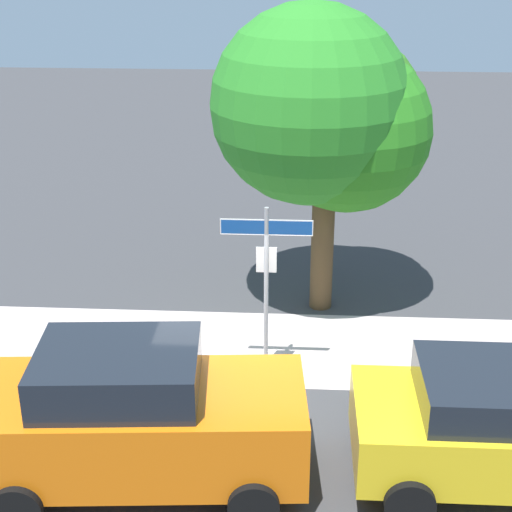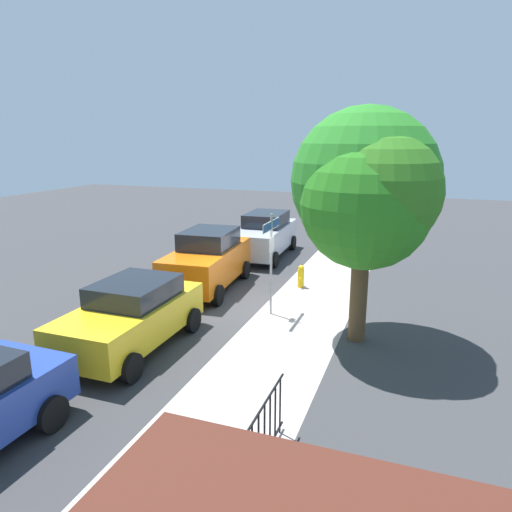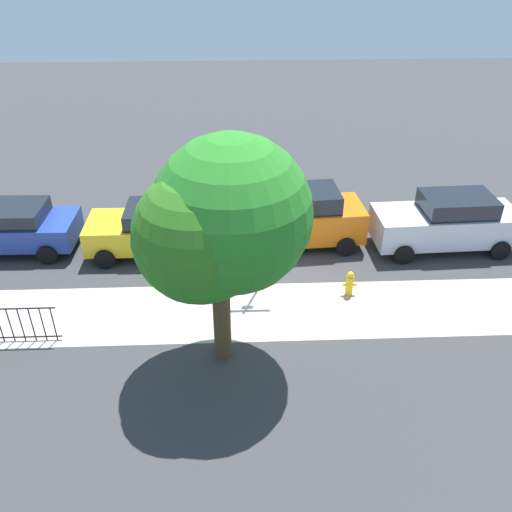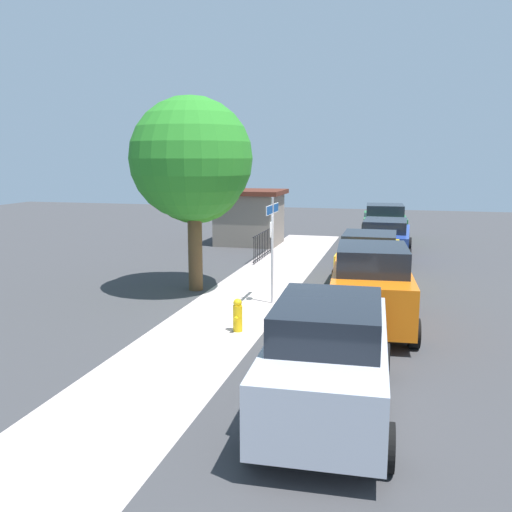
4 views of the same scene
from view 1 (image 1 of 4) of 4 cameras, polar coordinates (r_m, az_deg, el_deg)
name	(u,v)px [view 1 (image 1 of 4)]	position (r m, az deg, el deg)	size (l,w,h in m)	color
ground_plane	(247,387)	(12.71, -0.70, -9.58)	(60.00, 60.00, 0.00)	#38383A
sidewalk_strip	(365,350)	(13.85, 8.02, -6.84)	(24.00, 2.60, 0.00)	#B4A4A0
street_sign	(266,261)	(12.09, 0.76, -0.40)	(1.42, 0.07, 2.93)	#9EA0A5
shade_tree	(330,114)	(14.12, 5.42, 10.35)	(3.97, 3.57, 5.73)	#503C23
car_orange	(138,418)	(10.39, -8.66, -11.63)	(4.36, 2.26, 1.98)	orange
car_yellow	(507,426)	(10.87, 17.93, -11.78)	(4.08, 2.06, 1.64)	gold
fire_hydrant	(106,344)	(13.39, -10.93, -6.31)	(0.42, 0.22, 0.78)	yellow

